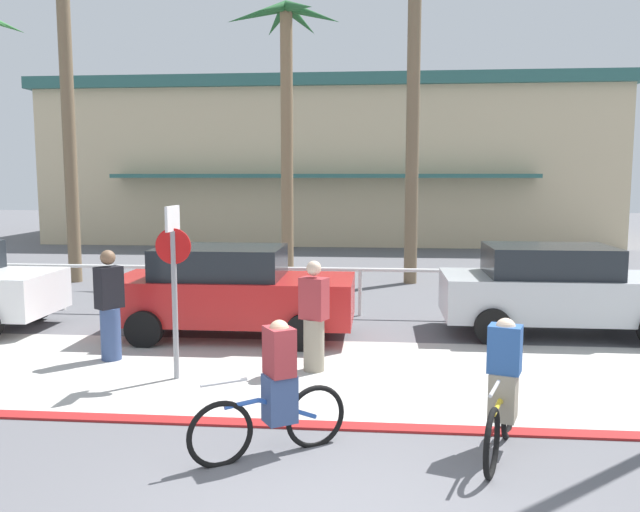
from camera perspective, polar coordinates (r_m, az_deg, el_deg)
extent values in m
plane|color=#5B5B60|center=(15.53, 3.69, -4.07)|extent=(80.00, 80.00, 0.00)
cube|color=beige|center=(9.90, 2.78, -10.45)|extent=(44.00, 4.00, 0.02)
cube|color=maroon|center=(8.01, 2.16, -14.70)|extent=(44.00, 0.24, 0.03)
cube|color=beige|center=(32.89, 1.03, 7.64)|extent=(24.95, 11.13, 6.69)
cube|color=#2D605B|center=(33.12, 1.04, 13.87)|extent=(25.55, 11.73, 0.50)
cube|color=#2D605B|center=(26.84, 0.08, 7.05)|extent=(17.47, 1.20, 0.16)
cylinder|color=white|center=(13.88, 3.55, -1.20)|extent=(22.11, 0.08, 0.08)
cylinder|color=white|center=(15.62, -21.61, -2.62)|extent=(0.08, 0.08, 1.00)
cylinder|color=white|center=(14.76, -13.91, -2.87)|extent=(0.08, 0.08, 1.00)
cylinder|color=white|center=(14.20, -5.43, -3.08)|extent=(0.08, 0.08, 1.00)
cylinder|color=white|center=(13.96, 3.54, -3.23)|extent=(0.08, 0.08, 1.00)
cylinder|color=white|center=(14.08, 12.59, -3.31)|extent=(0.08, 0.08, 1.00)
cylinder|color=white|center=(14.53, 21.28, -3.30)|extent=(0.08, 0.08, 1.00)
cylinder|color=gray|center=(9.70, -12.62, -4.33)|extent=(0.08, 0.08, 2.20)
cube|color=white|center=(9.54, -12.83, 3.23)|extent=(0.04, 0.56, 0.36)
cylinder|color=red|center=(9.57, -12.76, 0.84)|extent=(0.52, 0.03, 0.52)
cylinder|color=#756047|center=(19.62, -21.23, 11.44)|extent=(0.36, 0.36, 9.31)
cylinder|color=#846B4C|center=(19.43, -2.92, 9.77)|extent=(0.36, 0.36, 7.84)
cone|color=#235B2D|center=(19.86, -0.62, 20.45)|extent=(1.65, 0.32, 0.78)
cone|color=#235B2D|center=(20.49, -1.69, 19.95)|extent=(1.04, 1.49, 0.83)
cone|color=#235B2D|center=(20.61, -3.80, 19.84)|extent=(1.07, 1.53, 0.85)
cone|color=#235B2D|center=(20.09, -5.61, 20.35)|extent=(1.81, 0.32, 0.73)
cone|color=#235B2D|center=(19.49, -4.20, 20.86)|extent=(0.94, 1.31, 0.68)
cone|color=#235B2D|center=(19.13, -1.90, 21.04)|extent=(1.23, 1.81, 0.74)
cylinder|color=#756047|center=(18.27, 8.15, 11.76)|extent=(0.36, 0.36, 9.03)
cylinder|color=black|center=(14.80, -23.67, -3.90)|extent=(0.66, 0.22, 0.66)
cube|color=red|center=(12.17, -7.52, -3.71)|extent=(4.40, 1.80, 0.80)
cube|color=#1E2328|center=(12.12, -8.72, -0.51)|extent=(2.29, 1.58, 0.56)
cylinder|color=black|center=(12.90, -0.47, -4.85)|extent=(0.66, 0.22, 0.66)
cylinder|color=black|center=(11.15, -1.39, -6.74)|extent=(0.66, 0.22, 0.66)
cylinder|color=black|center=(13.46, -12.52, -4.51)|extent=(0.66, 0.22, 0.66)
cylinder|color=black|center=(11.80, -15.18, -6.21)|extent=(0.66, 0.22, 0.66)
cube|color=#B2B7BC|center=(13.07, 20.41, -3.35)|extent=(4.40, 1.80, 0.80)
cube|color=#1E2328|center=(12.91, 19.46, -0.38)|extent=(2.29, 1.58, 0.56)
cylinder|color=black|center=(14.41, 24.83, -4.24)|extent=(0.66, 0.22, 0.66)
cylinder|color=black|center=(13.72, 13.65, -4.33)|extent=(0.66, 0.22, 0.66)
cylinder|color=black|center=(11.98, 14.91, -6.01)|extent=(0.66, 0.22, 0.66)
torus|color=black|center=(7.02, -8.74, -15.24)|extent=(0.64, 0.44, 0.72)
torus|color=black|center=(7.41, -0.40, -13.93)|extent=(0.64, 0.44, 0.72)
cylinder|color=#2851A8|center=(7.22, -2.84, -13.24)|extent=(0.61, 0.41, 0.35)
cylinder|color=#2851A8|center=(6.99, -6.88, -12.76)|extent=(0.35, 0.25, 0.07)
cylinder|color=#2851A8|center=(7.16, -3.56, -12.82)|extent=(0.05, 0.05, 0.44)
cylinder|color=silver|center=(6.85, -8.43, -10.92)|extent=(0.44, 0.30, 0.04)
cube|color=#384C7A|center=(7.14, -3.56, -12.37)|extent=(0.42, 0.41, 0.52)
cube|color=#A33338|center=(6.99, -3.59, -8.34)|extent=(0.40, 0.43, 0.52)
sphere|color=#D6A884|center=(6.93, -3.61, -6.51)|extent=(0.22, 0.22, 0.22)
torus|color=black|center=(6.96, 14.85, -15.60)|extent=(0.29, 0.70, 0.72)
torus|color=black|center=(7.98, 16.19, -12.67)|extent=(0.29, 0.70, 0.72)
cylinder|color=gold|center=(7.61, 15.86, -12.42)|extent=(0.27, 0.67, 0.35)
cylinder|color=gold|center=(7.08, 15.25, -12.71)|extent=(0.17, 0.38, 0.07)
cylinder|color=gold|center=(7.50, 15.77, -12.15)|extent=(0.05, 0.05, 0.44)
cylinder|color=silver|center=(6.82, 15.07, -11.17)|extent=(0.20, 0.48, 0.04)
cube|color=gray|center=(7.48, 15.78, -11.71)|extent=(0.37, 0.39, 0.52)
cube|color=#2D5699|center=(7.34, 15.92, -7.86)|extent=(0.41, 0.36, 0.52)
sphere|color=beige|center=(7.28, 15.98, -6.11)|extent=(0.22, 0.22, 0.22)
cylinder|color=#384C7A|center=(11.12, -17.89, -6.56)|extent=(0.45, 0.45, 0.87)
cube|color=black|center=(10.97, -18.04, -2.64)|extent=(0.44, 0.48, 0.67)
sphere|color=brown|center=(10.90, -18.13, -0.12)|extent=(0.24, 0.24, 0.24)
cylinder|color=gray|center=(10.01, -0.54, -7.85)|extent=(0.42, 0.42, 0.82)
cube|color=#A33338|center=(9.85, -0.54, -3.74)|extent=(0.47, 0.40, 0.64)
sphere|color=beige|center=(9.77, -0.54, -1.08)|extent=(0.23, 0.23, 0.23)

